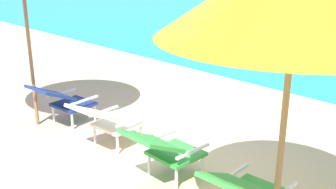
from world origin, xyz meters
name	(u,v)px	position (x,y,z in m)	size (l,w,h in m)	color
ground_plane	(303,88)	(0.00, 4.00, 0.00)	(40.00, 40.00, 0.00)	#CCB78E
lounge_chair_far_left	(63,99)	(-1.64, -0.11, 0.40)	(0.61, 0.92, 0.68)	navy
lounge_chair_near_left	(107,119)	(-0.58, -0.13, 0.40)	(0.59, 0.91, 0.68)	silver
lounge_chair_near_right	(165,148)	(0.52, -0.19, 0.40)	(0.57, 0.89, 0.68)	#338E3D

